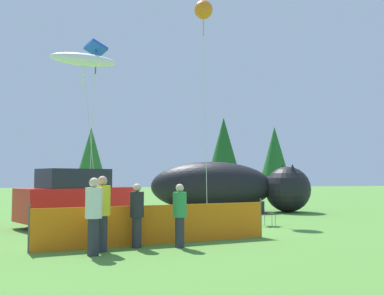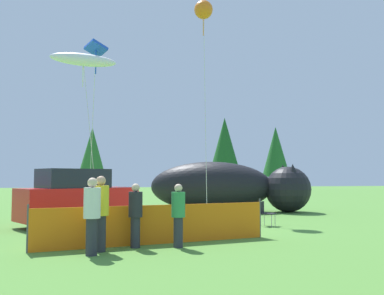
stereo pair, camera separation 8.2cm
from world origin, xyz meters
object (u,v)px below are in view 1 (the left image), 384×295
at_px(spectator_in_red_shirt, 137,213).
at_px(spectator_in_black_shirt, 180,213).
at_px(kite_white_ghost, 83,60).
at_px(folding_chair, 266,211).
at_px(kite_blue_box, 96,52).
at_px(parked_car, 77,198).
at_px(inflatable_cat, 226,189).
at_px(kite_orange_flower, 203,11).
at_px(spectator_in_grey_shirt, 102,210).
at_px(spectator_in_blue_shirt, 94,213).

xyz_separation_m(spectator_in_red_shirt, spectator_in_black_shirt, (1.09, -0.21, -0.01)).
bearing_deg(spectator_in_black_shirt, spectator_in_red_shirt, 168.93).
bearing_deg(kite_white_ghost, spectator_in_black_shirt, -74.01).
relative_size(folding_chair, kite_blue_box, 0.11).
distance_m(spectator_in_black_shirt, kite_blue_box, 13.04).
height_order(parked_car, kite_white_ghost, kite_white_ghost).
bearing_deg(inflatable_cat, kite_blue_box, -161.08).
xyz_separation_m(inflatable_cat, kite_orange_flower, (-1.70, -1.82, 8.79)).
distance_m(spectator_in_red_shirt, kite_orange_flower, 13.18).
height_order(inflatable_cat, spectator_in_grey_shirt, inflatable_cat).
relative_size(kite_blue_box, kite_orange_flower, 0.82).
bearing_deg(inflatable_cat, spectator_in_black_shirt, -94.77).
distance_m(parked_car, spectator_in_grey_shirt, 5.92).
bearing_deg(folding_chair, spectator_in_black_shirt, -93.94).
height_order(spectator_in_black_shirt, kite_orange_flower, kite_orange_flower).
height_order(folding_chair, kite_white_ghost, kite_white_ghost).
bearing_deg(kite_white_ghost, spectator_in_grey_shirt, -85.43).
bearing_deg(kite_orange_flower, kite_white_ghost, 171.69).
height_order(parked_car, inflatable_cat, inflatable_cat).
distance_m(parked_car, folding_chair, 7.08).
bearing_deg(parked_car, kite_blue_box, 54.92).
bearing_deg(folding_chair, spectator_in_blue_shirt, -101.79).
xyz_separation_m(spectator_in_grey_shirt, spectator_in_black_shirt, (1.99, 0.18, -0.11)).
distance_m(folding_chair, spectator_in_black_shirt, 5.79).
bearing_deg(kite_blue_box, spectator_in_grey_shirt, -88.90).
xyz_separation_m(spectator_in_blue_shirt, spectator_in_black_shirt, (2.19, 0.66, -0.09)).
relative_size(parked_car, folding_chair, 5.08).
bearing_deg(inflatable_cat, spectator_in_grey_shirt, -102.69).
xyz_separation_m(spectator_in_red_shirt, kite_white_ghost, (-1.68, 9.47, 6.49)).
relative_size(spectator_in_red_shirt, kite_orange_flower, 0.16).
bearing_deg(kite_blue_box, spectator_in_red_shirt, -83.96).
xyz_separation_m(parked_car, kite_orange_flower, (5.73, 3.16, 8.98)).
height_order(folding_chair, spectator_in_blue_shirt, spectator_in_blue_shirt).
xyz_separation_m(parked_car, spectator_in_black_shirt, (2.78, -5.69, -0.13)).
relative_size(spectator_in_grey_shirt, spectator_in_blue_shirt, 1.02).
relative_size(spectator_in_grey_shirt, kite_white_ghost, 0.24).
height_order(kite_white_ghost, kite_orange_flower, kite_orange_flower).
xyz_separation_m(spectator_in_black_shirt, kite_white_ghost, (-2.78, 9.69, 6.50)).
bearing_deg(folding_chair, kite_blue_box, 174.98).
height_order(parked_car, spectator_in_black_shirt, parked_car).
relative_size(parked_car, kite_blue_box, 0.53).
bearing_deg(spectator_in_black_shirt, kite_orange_flower, 71.58).
distance_m(parked_car, kite_orange_flower, 11.11).
height_order(folding_chair, inflatable_cat, inflatable_cat).
distance_m(parked_car, kite_white_ghost, 7.52).
relative_size(parked_car, spectator_in_blue_shirt, 2.54).
height_order(folding_chair, spectator_in_grey_shirt, spectator_in_grey_shirt).
xyz_separation_m(spectator_in_blue_shirt, kite_white_ghost, (-0.59, 10.35, 6.41)).
bearing_deg(folding_chair, inflatable_cat, 126.48).
xyz_separation_m(folding_chair, inflatable_cat, (0.55, 6.59, 0.67)).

